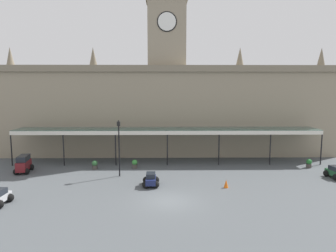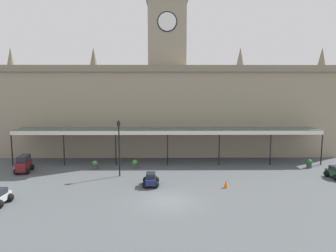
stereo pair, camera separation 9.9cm
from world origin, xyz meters
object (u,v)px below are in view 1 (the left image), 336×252
object	(u,v)px
traffic_cone	(226,184)
car_maroon_van	(24,165)
car_green_sedan	(335,173)
victorian_lamppost	(119,142)
planter_forecourt_centre	(309,163)
planter_near_kerb	(95,165)
car_navy_sedan	(151,180)
planter_by_canopy	(135,164)

from	to	relation	value
traffic_cone	car_maroon_van	bearing A→B (deg)	165.57
car_green_sedan	victorian_lamppost	size ratio (longest dim) A/B	0.38
planter_forecourt_centre	planter_near_kerb	world-z (taller)	same
planter_forecourt_centre	traffic_cone	bearing A→B (deg)	-147.85
car_navy_sedan	planter_forecourt_centre	size ratio (longest dim) A/B	2.15
car_maroon_van	planter_forecourt_centre	xyz separation A→B (m)	(30.58, 1.45, -0.32)
car_maroon_van	victorian_lamppost	distance (m)	10.62
victorian_lamppost	planter_near_kerb	xyz separation A→B (m)	(-3.07, 2.65, -2.95)
car_green_sedan	victorian_lamppost	distance (m)	21.31
car_green_sedan	planter_by_canopy	size ratio (longest dim) A/B	2.24
car_maroon_van	victorian_lamppost	bearing A→B (deg)	-8.53
victorian_lamppost	planter_by_canopy	distance (m)	4.37
car_navy_sedan	traffic_cone	size ratio (longest dim) A/B	2.85
traffic_cone	planter_forecourt_centre	distance (m)	12.43
car_navy_sedan	planter_by_canopy	xyz separation A→B (m)	(-2.03, 6.00, -0.01)
victorian_lamppost	planter_near_kerb	size ratio (longest dim) A/B	5.85
victorian_lamppost	planter_forecourt_centre	xyz separation A→B (m)	(20.40, 2.98, -2.95)
planter_by_canopy	traffic_cone	bearing A→B (deg)	-37.40
victorian_lamppost	planter_by_canopy	size ratio (longest dim) A/B	5.85
victorian_lamppost	planter_forecourt_centre	world-z (taller)	victorian_lamppost
car_maroon_van	traffic_cone	xyz separation A→B (m)	(20.05, -5.16, -0.45)
victorian_lamppost	car_green_sedan	bearing A→B (deg)	-2.60
planter_forecourt_centre	planter_near_kerb	distance (m)	23.47
car_maroon_van	victorian_lamppost	xyz separation A→B (m)	(10.18, -1.53, 2.63)
planter_by_canopy	victorian_lamppost	bearing A→B (deg)	-111.97
car_maroon_van	traffic_cone	world-z (taller)	car_maroon_van
car_maroon_van	car_green_sedan	distance (m)	31.36
car_navy_sedan	car_green_sedan	world-z (taller)	same
traffic_cone	car_green_sedan	bearing A→B (deg)	13.42
car_navy_sedan	planter_near_kerb	size ratio (longest dim) A/B	2.15
car_maroon_van	planter_by_canopy	world-z (taller)	car_maroon_van
traffic_cone	planter_by_canopy	size ratio (longest dim) A/B	0.75
victorian_lamppost	planter_near_kerb	bearing A→B (deg)	139.16
traffic_cone	planter_by_canopy	world-z (taller)	planter_by_canopy
car_maroon_van	car_navy_sedan	xyz separation A→B (m)	(13.42, -4.53, -0.30)
planter_forecourt_centre	planter_by_canopy	world-z (taller)	same
car_maroon_van	planter_by_canopy	bearing A→B (deg)	7.35
planter_by_canopy	planter_near_kerb	world-z (taller)	same
car_maroon_van	car_green_sedan	size ratio (longest dim) A/B	1.17
car_maroon_van	victorian_lamppost	size ratio (longest dim) A/B	0.45
victorian_lamppost	car_maroon_van	bearing A→B (deg)	171.47
planter_by_canopy	car_maroon_van	bearing A→B (deg)	-172.65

